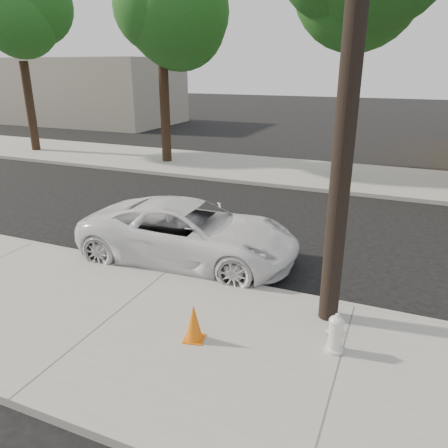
# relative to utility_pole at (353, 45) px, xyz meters

# --- Properties ---
(ground) EXTENTS (120.00, 120.00, 0.00)m
(ground) POSITION_rel_utility_pole_xyz_m (-3.60, 2.70, -4.70)
(ground) COLOR black
(ground) RESTS_ON ground
(near_sidewalk) EXTENTS (90.00, 4.40, 0.15)m
(near_sidewalk) POSITION_rel_utility_pole_xyz_m (-3.60, -1.60, -4.62)
(near_sidewalk) COLOR gray
(near_sidewalk) RESTS_ON ground
(far_sidewalk) EXTENTS (90.00, 5.00, 0.15)m
(far_sidewalk) POSITION_rel_utility_pole_xyz_m (-3.60, 11.20, -4.62)
(far_sidewalk) COLOR gray
(far_sidewalk) RESTS_ON ground
(curb_near) EXTENTS (90.00, 0.12, 0.16)m
(curb_near) POSITION_rel_utility_pole_xyz_m (-3.60, 0.60, -4.62)
(curb_near) COLOR #9E9B93
(curb_near) RESTS_ON ground
(building_far) EXTENTS (14.00, 8.00, 5.00)m
(building_far) POSITION_rel_utility_pole_xyz_m (-23.60, 22.70, -2.20)
(building_far) COLOR gray
(building_far) RESTS_ON ground
(utility_pole) EXTENTS (1.40, 0.34, 9.00)m
(utility_pole) POSITION_rel_utility_pole_xyz_m (0.00, 0.00, 0.00)
(utility_pole) COLOR black
(utility_pole) RESTS_ON near_sidewalk
(tree_a) EXTENTS (4.65, 4.50, 9.00)m
(tree_a) POSITION_rel_utility_pole_xyz_m (-17.40, 10.55, 1.83)
(tree_a) COLOR black
(tree_a) RESTS_ON far_sidewalk
(tree_b) EXTENTS (4.34, 4.20, 8.45)m
(tree_b) POSITION_rel_utility_pole_xyz_m (-9.41, 10.76, 1.45)
(tree_b) COLOR black
(tree_b) RESTS_ON far_sidewalk
(police_cruiser) EXTENTS (5.27, 2.65, 1.43)m
(police_cruiser) POSITION_rel_utility_pole_xyz_m (-3.54, 1.48, -3.98)
(police_cruiser) COLOR white
(police_cruiser) RESTS_ON ground
(fire_hydrant) EXTENTS (0.33, 0.30, 0.62)m
(fire_hydrant) POSITION_rel_utility_pole_xyz_m (0.28, -0.98, -4.25)
(fire_hydrant) COLOR silver
(fire_hydrant) RESTS_ON near_sidewalk
(traffic_cone) EXTENTS (0.39, 0.39, 0.64)m
(traffic_cone) POSITION_rel_utility_pole_xyz_m (-1.91, -1.57, -4.24)
(traffic_cone) COLOR orange
(traffic_cone) RESTS_ON near_sidewalk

